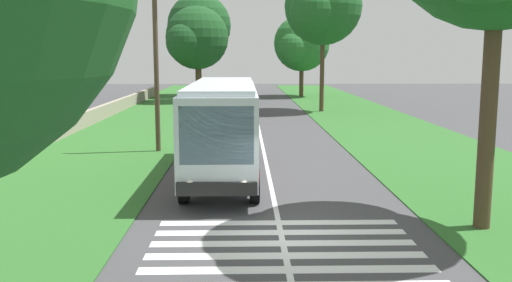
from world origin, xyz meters
TOP-DOWN VIEW (x-y plane):
  - ground at (0.00, 0.00)m, footprint 160.00×160.00m
  - grass_verge_left at (15.00, 8.20)m, footprint 120.00×8.00m
  - grass_verge_right at (15.00, -8.20)m, footprint 120.00×8.00m
  - centre_line at (15.00, 0.00)m, footprint 110.00×0.16m
  - coach_bus at (7.11, 1.80)m, footprint 11.16×2.62m
  - zebra_crossing at (-1.33, 0.00)m, footprint 4.95×6.80m
  - trailing_car_0 at (24.23, 1.96)m, footprint 4.30×1.78m
  - trailing_car_1 at (31.46, 1.94)m, footprint 4.30×1.78m
  - roadside_tree_left_0 at (43.42, 5.87)m, footprint 7.46×6.39m
  - roadside_tree_left_1 at (51.28, 6.27)m, footprint 8.35×7.30m
  - roadside_tree_right_0 at (33.22, -5.50)m, footprint 7.75×6.45m
  - roadside_tree_right_1 at (50.42, -5.53)m, footprint 7.68×6.36m
  - utility_pole at (13.13, 5.27)m, footprint 0.24×1.40m
  - roadside_wall at (20.00, 11.60)m, footprint 70.00×0.40m

SIDE VIEW (x-z plane):
  - ground at x=0.00m, z-range 0.00..0.00m
  - zebra_crossing at x=-1.33m, z-range 0.00..0.01m
  - centre_line at x=15.00m, z-range 0.00..0.01m
  - grass_verge_left at x=15.00m, z-range 0.00..0.04m
  - grass_verge_right at x=15.00m, z-range 0.00..0.04m
  - roadside_wall at x=20.00m, z-range 0.04..1.06m
  - trailing_car_0 at x=24.23m, z-range -0.05..1.38m
  - trailing_car_1 at x=31.46m, z-range -0.05..1.38m
  - coach_bus at x=7.11m, z-range 0.28..4.01m
  - utility_pole at x=13.13m, z-range 0.18..8.40m
  - roadside_tree_right_1 at x=50.42m, z-range 1.30..10.55m
  - roadside_tree_left_0 at x=43.42m, z-range 1.52..11.18m
  - roadside_tree_left_1 at x=51.28m, z-range 2.07..13.79m
  - roadside_tree_right_0 at x=33.22m, z-range 2.63..14.63m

